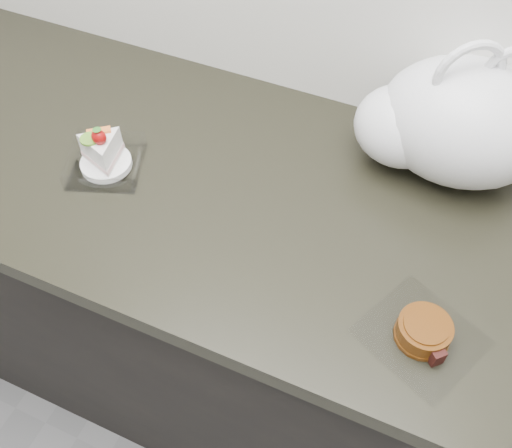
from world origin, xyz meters
TOP-DOWN VIEW (x-y plane):
  - counter at (0.00, 1.69)m, footprint 2.04×0.64m
  - cake_tray at (-0.32, 1.63)m, footprint 0.17×0.17m
  - mooncake_wrap at (0.32, 1.52)m, footprint 0.21×0.21m
  - plastic_bag at (0.26, 1.89)m, footprint 0.40×0.34m

SIDE VIEW (x-z plane):
  - counter at x=0.00m, z-range 0.00..0.90m
  - mooncake_wrap at x=0.32m, z-range 0.90..0.94m
  - cake_tray at x=-0.32m, z-range 0.88..0.98m
  - plastic_bag at x=0.26m, z-range 0.87..1.15m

